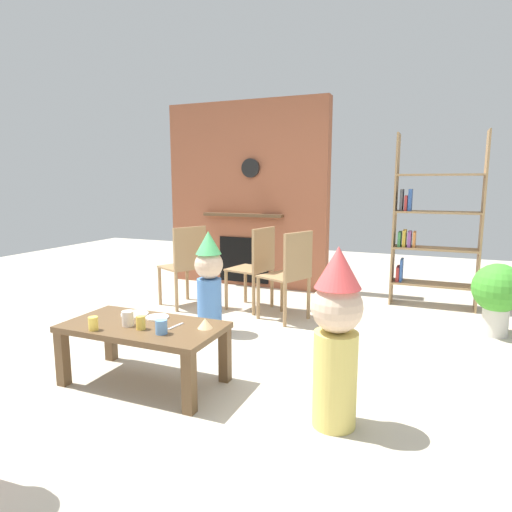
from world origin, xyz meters
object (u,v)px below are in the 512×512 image
object	(u,v)px
dining_chair_left	(186,262)
dining_chair_middle	(256,264)
paper_cup_near_right	(128,318)
paper_cup_center	(161,327)
birthday_cake_slice	(205,323)
paper_plate_rear	(135,314)
child_in_pink	(336,333)
potted_plant_tall	(498,292)
bookshelf	(430,227)
coffee_table	(144,334)
paper_cup_near_left	(141,323)
paper_cup_far_left	(93,324)
child_by_the_chairs	(209,279)
paper_plate_front	(157,317)
dining_chair_right	(291,271)

from	to	relation	value
dining_chair_left	dining_chair_middle	xyz separation A→B (m)	(0.76, 0.19, 0.00)
paper_cup_near_right	paper_cup_center	distance (m)	0.30
birthday_cake_slice	dining_chair_middle	distance (m)	1.90
paper_cup_near_right	paper_plate_rear	distance (m)	0.25
paper_cup_near_right	child_in_pink	bearing A→B (deg)	1.17
birthday_cake_slice	potted_plant_tall	bearing A→B (deg)	45.31
bookshelf	coffee_table	size ratio (longest dim) A/B	1.75
paper_cup_near_right	paper_cup_center	world-z (taller)	paper_cup_near_right
paper_cup_center	paper_plate_rear	world-z (taller)	paper_cup_center
bookshelf	dining_chair_left	bearing A→B (deg)	-156.09
birthday_cake_slice	dining_chair_middle	world-z (taller)	dining_chair_middle
paper_cup_near_left	birthday_cake_slice	distance (m)	0.42
bookshelf	paper_cup_near_left	world-z (taller)	bookshelf
child_in_pink	potted_plant_tall	xyz separation A→B (m)	(1.01, 2.05, -0.15)
paper_cup_far_left	paper_plate_rear	xyz separation A→B (m)	(0.04, 0.37, -0.04)
child_by_the_chairs	dining_chair_middle	xyz separation A→B (m)	(0.12, 0.83, 0.01)
paper_plate_rear	birthday_cake_slice	world-z (taller)	birthday_cake_slice
birthday_cake_slice	dining_chair_left	world-z (taller)	dining_chair_left
dining_chair_middle	paper_plate_rear	bearing A→B (deg)	94.65
paper_cup_far_left	dining_chair_left	size ratio (longest dim) A/B	0.10
paper_cup_center	bookshelf	bearing A→B (deg)	63.17
coffee_table	paper_plate_front	distance (m)	0.17
dining_chair_left	paper_cup_near_left	bearing A→B (deg)	139.62
paper_cup_near_left	dining_chair_right	size ratio (longest dim) A/B	0.10
paper_plate_rear	birthday_cake_slice	size ratio (longest dim) A/B	1.94
paper_cup_center	dining_chair_right	bearing A→B (deg)	81.83
paper_cup_center	birthday_cake_slice	distance (m)	0.29
paper_plate_rear	dining_chair_right	size ratio (longest dim) A/B	0.22
paper_cup_near_left	dining_chair_left	world-z (taller)	dining_chair_left
child_by_the_chairs	child_in_pink	bearing A→B (deg)	46.13
potted_plant_tall	dining_chair_right	bearing A→B (deg)	-170.71
birthday_cake_slice	paper_cup_near_left	bearing A→B (deg)	-154.56
child_in_pink	dining_chair_left	distance (m)	2.72
coffee_table	potted_plant_tall	xyz separation A→B (m)	(2.33, 2.01, 0.05)
paper_cup_center	dining_chair_right	size ratio (longest dim) A/B	0.10
child_in_pink	dining_chair_middle	world-z (taller)	child_in_pink
paper_cup_near_right	paper_plate_front	distance (m)	0.23
dining_chair_left	paper_plate_front	bearing A→B (deg)	141.47
paper_cup_far_left	birthday_cake_slice	xyz separation A→B (m)	(0.65, 0.31, -0.01)
child_in_pink	potted_plant_tall	size ratio (longest dim) A/B	1.57
child_in_pink	paper_plate_rear	bearing A→B (deg)	-5.53
paper_cup_near_left	paper_cup_near_right	distance (m)	0.13
paper_plate_rear	dining_chair_right	bearing A→B (deg)	66.63
paper_cup_far_left	potted_plant_tall	bearing A→B (deg)	41.20
coffee_table	paper_plate_front	world-z (taller)	paper_plate_front
paper_plate_front	paper_cup_near_left	bearing A→B (deg)	-80.47
dining_chair_right	paper_cup_near_right	bearing A→B (deg)	95.06
paper_cup_center	potted_plant_tall	bearing A→B (deg)	45.29
dining_chair_right	child_by_the_chairs	bearing A→B (deg)	68.47
child_by_the_chairs	dining_chair_right	distance (m)	0.84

